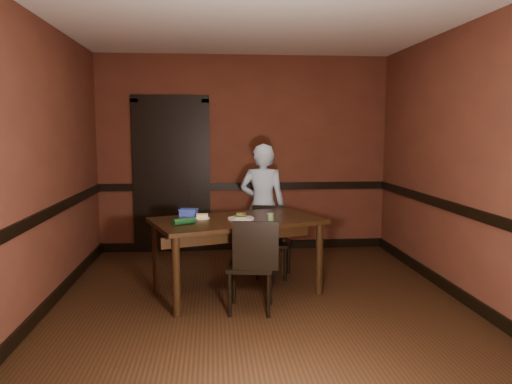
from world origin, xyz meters
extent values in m
cube|color=black|center=(0.00, 0.00, 0.00)|extent=(4.00, 4.50, 0.01)
cube|color=silver|center=(0.00, 0.00, 2.70)|extent=(4.00, 4.50, 0.01)
cube|color=#57291A|center=(0.00, 2.25, 1.35)|extent=(4.00, 0.02, 2.70)
cube|color=#57291A|center=(0.00, -2.25, 1.35)|extent=(4.00, 0.02, 2.70)
cube|color=#57291A|center=(-2.00, 0.00, 1.35)|extent=(0.02, 4.50, 2.70)
cube|color=#57291A|center=(2.00, 0.00, 1.35)|extent=(0.02, 4.50, 2.70)
cube|color=black|center=(0.00, 2.23, 0.90)|extent=(4.00, 0.03, 0.10)
cube|color=black|center=(-1.99, 0.00, 0.90)|extent=(0.03, 4.50, 0.10)
cube|color=black|center=(1.99, 0.00, 0.90)|extent=(0.03, 4.50, 0.10)
cube|color=black|center=(0.00, 2.23, 0.06)|extent=(4.00, 0.03, 0.12)
cube|color=black|center=(-1.99, 0.00, 0.06)|extent=(0.03, 4.50, 0.12)
cube|color=black|center=(1.99, 0.00, 0.06)|extent=(0.03, 4.50, 0.12)
cube|color=black|center=(-1.00, 2.21, 1.02)|extent=(0.85, 0.04, 2.05)
cube|color=black|center=(-1.48, 2.23, 1.02)|extent=(0.10, 0.06, 2.15)
cube|color=black|center=(-0.52, 2.23, 1.02)|extent=(0.10, 0.06, 2.15)
cube|color=black|center=(-1.00, 2.23, 2.10)|extent=(1.05, 0.06, 0.10)
cube|color=black|center=(-0.20, 0.33, 0.39)|extent=(1.88, 1.44, 0.78)
imported|color=silver|center=(0.17, 1.30, 0.76)|extent=(0.61, 0.46, 1.52)
cylinder|color=white|center=(-0.16, 0.29, 0.79)|extent=(0.27, 0.27, 0.01)
cube|color=#A67750|center=(-0.16, 0.29, 0.80)|extent=(0.12, 0.11, 0.02)
ellipsoid|color=#338129|center=(-0.16, 0.29, 0.82)|extent=(0.11, 0.10, 0.03)
cylinder|color=#B71B08|center=(-0.19, 0.30, 0.84)|extent=(0.05, 0.05, 0.01)
cylinder|color=#B71B08|center=(-0.13, 0.28, 0.84)|extent=(0.05, 0.05, 0.01)
cylinder|color=#77AC5C|center=(-0.19, 0.26, 0.84)|extent=(0.03, 0.03, 0.01)
cylinder|color=#77AC5C|center=(-0.13, 0.31, 0.84)|extent=(0.03, 0.03, 0.01)
cylinder|color=#77AC5C|center=(-0.16, 0.29, 0.84)|extent=(0.03, 0.03, 0.01)
cylinder|color=olive|center=(0.13, 0.17, 0.81)|extent=(0.06, 0.06, 0.07)
cylinder|color=beige|center=(0.13, 0.17, 0.85)|extent=(0.07, 0.07, 0.01)
cylinder|color=white|center=(-0.55, 0.38, 0.78)|extent=(0.16, 0.16, 0.01)
cube|color=#E4D571|center=(-0.55, 0.38, 0.81)|extent=(0.12, 0.08, 0.04)
cube|color=blue|center=(-0.69, 0.53, 0.81)|extent=(0.20, 0.15, 0.07)
cube|color=blue|center=(-0.69, 0.53, 0.85)|extent=(0.21, 0.16, 0.01)
cylinder|color=#113A17|center=(-0.72, 0.06, 0.81)|extent=(0.22, 0.17, 0.06)
camera|label=1|loc=(-0.45, -4.68, 1.67)|focal=35.00mm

